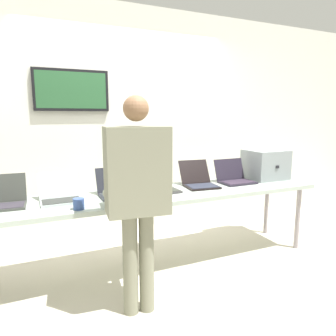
# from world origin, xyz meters

# --- Properties ---
(ground) EXTENTS (8.00, 8.00, 0.04)m
(ground) POSITION_xyz_m (0.00, 0.00, -0.02)
(ground) COLOR beige
(back_wall) EXTENTS (8.00, 0.11, 2.79)m
(back_wall) POSITION_xyz_m (-0.01, 1.13, 1.40)
(back_wall) COLOR silver
(back_wall) RESTS_ON ground
(workbench) EXTENTS (3.23, 0.70, 0.74)m
(workbench) POSITION_xyz_m (0.00, 0.00, 0.69)
(workbench) COLOR #A3B1A5
(workbench) RESTS_ON ground
(equipment_box) EXTENTS (0.43, 0.39, 0.33)m
(equipment_box) POSITION_xyz_m (1.35, 0.12, 0.91)
(equipment_box) COLOR gray
(equipment_box) RESTS_ON workbench
(laptop_station_0) EXTENTS (0.31, 0.30, 0.25)m
(laptop_station_0) POSITION_xyz_m (-1.35, 0.08, 0.80)
(laptop_station_0) COLOR #3A3D38
(laptop_station_0) RESTS_ON workbench
(laptop_station_1) EXTENTS (0.34, 0.35, 0.23)m
(laptop_station_1) POSITION_xyz_m (-0.93, 0.07, 0.79)
(laptop_station_1) COLOR #A9B6B2
(laptop_station_1) RESTS_ON workbench
(laptop_station_2) EXTENTS (0.31, 0.33, 0.24)m
(laptop_station_2) POSITION_xyz_m (-0.45, 0.06, 0.79)
(laptop_station_2) COLOR #22242B
(laptop_station_2) RESTS_ON workbench
(laptop_station_3) EXTENTS (0.37, 0.37, 0.26)m
(laptop_station_3) POSITION_xyz_m (-0.03, 0.07, 0.80)
(laptop_station_3) COLOR #3C3A3B
(laptop_station_3) RESTS_ON workbench
(laptop_station_4) EXTENTS (0.36, 0.43, 0.25)m
(laptop_station_4) POSITION_xyz_m (0.45, 0.09, 0.80)
(laptop_station_4) COLOR black
(laptop_station_4) RESTS_ON workbench
(laptop_station_5) EXTENTS (0.37, 0.33, 0.25)m
(laptop_station_5) POSITION_xyz_m (0.89, 0.09, 0.80)
(laptop_station_5) COLOR #26202D
(laptop_station_5) RESTS_ON workbench
(person) EXTENTS (0.48, 0.62, 1.60)m
(person) POSITION_xyz_m (-0.46, -0.62, 0.97)
(person) COLOR gray
(person) RESTS_ON ground
(coffee_mug) EXTENTS (0.09, 0.09, 0.09)m
(coffee_mug) POSITION_xyz_m (-0.82, -0.25, 0.78)
(coffee_mug) COLOR #354F92
(coffee_mug) RESTS_ON workbench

